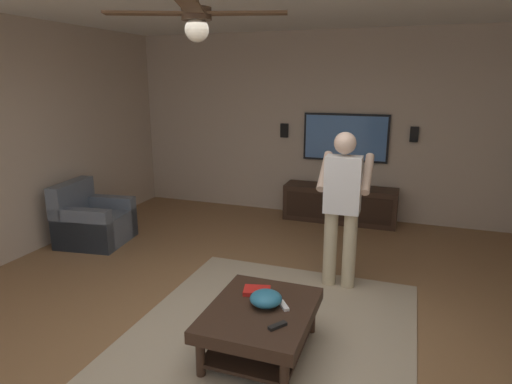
{
  "coord_description": "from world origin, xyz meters",
  "views": [
    {
      "loc": [
        -3.15,
        -1.17,
        2.14
      ],
      "look_at": [
        0.64,
        0.19,
        1.09
      ],
      "focal_mm": 30.59,
      "sensor_mm": 36.0,
      "label": 1
    }
  ],
  "objects_px": {
    "person_standing": "(342,201)",
    "remote_white": "(284,305)",
    "tv": "(345,138)",
    "wall_speaker_right": "(284,130)",
    "book": "(257,291)",
    "coffee_table": "(260,320)",
    "media_console": "(340,204)",
    "armchair": "(93,222)",
    "bowl": "(266,298)",
    "remote_black": "(278,326)",
    "vase_round": "(340,180)",
    "wall_speaker_left": "(414,134)",
    "ceiling_fan": "(196,18)"
  },
  "relations": [
    {
      "from": "wall_speaker_left",
      "to": "ceiling_fan",
      "type": "height_order",
      "value": "ceiling_fan"
    },
    {
      "from": "tv",
      "to": "person_standing",
      "type": "bearing_deg",
      "value": 8.14
    },
    {
      "from": "armchair",
      "to": "ceiling_fan",
      "type": "xyz_separation_m",
      "value": [
        -1.73,
        -2.53,
        2.25
      ]
    },
    {
      "from": "person_standing",
      "to": "remote_white",
      "type": "distance_m",
      "value": 1.45
    },
    {
      "from": "tv",
      "to": "wall_speaker_right",
      "type": "height_order",
      "value": "tv"
    },
    {
      "from": "remote_black",
      "to": "person_standing",
      "type": "bearing_deg",
      "value": -152.05
    },
    {
      "from": "coffee_table",
      "to": "remote_white",
      "type": "distance_m",
      "value": 0.22
    },
    {
      "from": "media_console",
      "to": "remote_black",
      "type": "height_order",
      "value": "media_console"
    },
    {
      "from": "media_console",
      "to": "person_standing",
      "type": "distance_m",
      "value": 2.3
    },
    {
      "from": "armchair",
      "to": "person_standing",
      "type": "bearing_deg",
      "value": -10.68
    },
    {
      "from": "tv",
      "to": "ceiling_fan",
      "type": "distance_m",
      "value": 4.2
    },
    {
      "from": "armchair",
      "to": "media_console",
      "type": "distance_m",
      "value": 3.59
    },
    {
      "from": "remote_black",
      "to": "media_console",
      "type": "bearing_deg",
      "value": -143.15
    },
    {
      "from": "bowl",
      "to": "wall_speaker_right",
      "type": "relative_size",
      "value": 1.17
    },
    {
      "from": "remote_black",
      "to": "vase_round",
      "type": "xyz_separation_m",
      "value": [
        3.81,
        0.18,
        0.25
      ]
    },
    {
      "from": "remote_black",
      "to": "armchair",
      "type": "bearing_deg",
      "value": -85.35
    },
    {
      "from": "tv",
      "to": "wall_speaker_left",
      "type": "distance_m",
      "value": 0.99
    },
    {
      "from": "book",
      "to": "tv",
      "type": "bearing_deg",
      "value": -106.17
    },
    {
      "from": "tv",
      "to": "remote_black",
      "type": "bearing_deg",
      "value": 2.25
    },
    {
      "from": "tv",
      "to": "remote_black",
      "type": "height_order",
      "value": "tv"
    },
    {
      "from": "person_standing",
      "to": "book",
      "type": "distance_m",
      "value": 1.39
    },
    {
      "from": "coffee_table",
      "to": "media_console",
      "type": "bearing_deg",
      "value": -0.76
    },
    {
      "from": "media_console",
      "to": "remote_black",
      "type": "bearing_deg",
      "value": 2.39
    },
    {
      "from": "coffee_table",
      "to": "armchair",
      "type": "bearing_deg",
      "value": 61.7
    },
    {
      "from": "tv",
      "to": "vase_round",
      "type": "relative_size",
      "value": 5.86
    },
    {
      "from": "wall_speaker_right",
      "to": "person_standing",
      "type": "bearing_deg",
      "value": -151.42
    },
    {
      "from": "tv",
      "to": "bowl",
      "type": "distance_m",
      "value": 3.86
    },
    {
      "from": "media_console",
      "to": "vase_round",
      "type": "height_order",
      "value": "vase_round"
    },
    {
      "from": "wall_speaker_left",
      "to": "bowl",
      "type": "bearing_deg",
      "value": 165.08
    },
    {
      "from": "book",
      "to": "wall_speaker_left",
      "type": "bearing_deg",
      "value": -121.23
    },
    {
      "from": "armchair",
      "to": "tv",
      "type": "xyz_separation_m",
      "value": [
        2.25,
        -2.98,
        0.99
      ]
    },
    {
      "from": "person_standing",
      "to": "ceiling_fan",
      "type": "relative_size",
      "value": 1.4
    },
    {
      "from": "coffee_table",
      "to": "book",
      "type": "bearing_deg",
      "value": 26.0
    },
    {
      "from": "wall_speaker_right",
      "to": "media_console",
      "type": "bearing_deg",
      "value": -104.56
    },
    {
      "from": "armchair",
      "to": "tv",
      "type": "height_order",
      "value": "tv"
    },
    {
      "from": "remote_white",
      "to": "coffee_table",
      "type": "bearing_deg",
      "value": 78.72
    },
    {
      "from": "coffee_table",
      "to": "book",
      "type": "relative_size",
      "value": 4.55
    },
    {
      "from": "remote_white",
      "to": "wall_speaker_left",
      "type": "distance_m",
      "value": 3.98
    },
    {
      "from": "book",
      "to": "remote_black",
      "type": "bearing_deg",
      "value": 111.81
    },
    {
      "from": "media_console",
      "to": "bowl",
      "type": "height_order",
      "value": "media_console"
    },
    {
      "from": "bowl",
      "to": "ceiling_fan",
      "type": "xyz_separation_m",
      "value": [
        -0.21,
        0.43,
        2.07
      ]
    },
    {
      "from": "remote_black",
      "to": "wall_speaker_left",
      "type": "relative_size",
      "value": 0.68
    },
    {
      "from": "media_console",
      "to": "bowl",
      "type": "relative_size",
      "value": 6.62
    },
    {
      "from": "bowl",
      "to": "coffee_table",
      "type": "bearing_deg",
      "value": 155.04
    },
    {
      "from": "armchair",
      "to": "person_standing",
      "type": "relative_size",
      "value": 0.56
    },
    {
      "from": "tv",
      "to": "remote_black",
      "type": "distance_m",
      "value": 4.14
    },
    {
      "from": "person_standing",
      "to": "ceiling_fan",
      "type": "height_order",
      "value": "ceiling_fan"
    },
    {
      "from": "wall_speaker_left",
      "to": "remote_white",
      "type": "bearing_deg",
      "value": 167.01
    },
    {
      "from": "bowl",
      "to": "person_standing",
      "type": "bearing_deg",
      "value": -15.12
    },
    {
      "from": "person_standing",
      "to": "bowl",
      "type": "bearing_deg",
      "value": 163.82
    }
  ]
}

